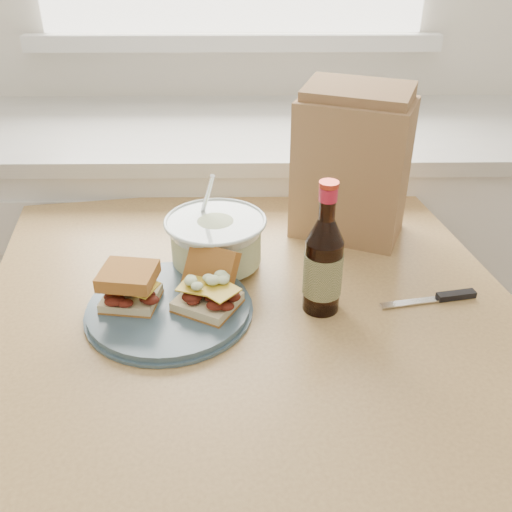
{
  "coord_description": "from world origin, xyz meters",
  "views": [
    {
      "loc": [
        0.05,
        0.04,
        1.47
      ],
      "look_at": [
        0.06,
        0.97,
        0.92
      ],
      "focal_mm": 40.0,
      "sensor_mm": 36.0,
      "label": 1
    }
  ],
  "objects_px": {
    "plate": "(169,308)",
    "paper_bag": "(351,169)",
    "coleslaw_bowl": "(216,243)",
    "dining_table": "(251,349)",
    "beer_bottle": "(323,264)"
  },
  "relations": [
    {
      "from": "plate",
      "to": "paper_bag",
      "type": "height_order",
      "value": "paper_bag"
    },
    {
      "from": "coleslaw_bowl",
      "to": "beer_bottle",
      "type": "xyz_separation_m",
      "value": [
        0.2,
        -0.15,
        0.04
      ]
    },
    {
      "from": "plate",
      "to": "coleslaw_bowl",
      "type": "distance_m",
      "value": 0.19
    },
    {
      "from": "beer_bottle",
      "to": "paper_bag",
      "type": "bearing_deg",
      "value": 63.86
    },
    {
      "from": "paper_bag",
      "to": "coleslaw_bowl",
      "type": "bearing_deg",
      "value": -131.05
    },
    {
      "from": "dining_table",
      "to": "beer_bottle",
      "type": "bearing_deg",
      "value": -20.73
    },
    {
      "from": "coleslaw_bowl",
      "to": "beer_bottle",
      "type": "height_order",
      "value": "beer_bottle"
    },
    {
      "from": "dining_table",
      "to": "paper_bag",
      "type": "xyz_separation_m",
      "value": [
        0.22,
        0.27,
        0.28
      ]
    },
    {
      "from": "coleslaw_bowl",
      "to": "paper_bag",
      "type": "height_order",
      "value": "paper_bag"
    },
    {
      "from": "dining_table",
      "to": "paper_bag",
      "type": "height_order",
      "value": "paper_bag"
    },
    {
      "from": "plate",
      "to": "coleslaw_bowl",
      "type": "height_order",
      "value": "coleslaw_bowl"
    },
    {
      "from": "beer_bottle",
      "to": "paper_bag",
      "type": "relative_size",
      "value": 0.83
    },
    {
      "from": "dining_table",
      "to": "beer_bottle",
      "type": "distance_m",
      "value": 0.26
    },
    {
      "from": "plate",
      "to": "coleslaw_bowl",
      "type": "relative_size",
      "value": 1.44
    },
    {
      "from": "coleslaw_bowl",
      "to": "paper_bag",
      "type": "distance_m",
      "value": 0.34
    }
  ]
}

